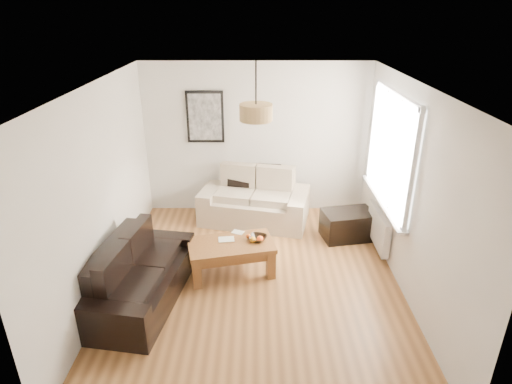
{
  "coord_description": "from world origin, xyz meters",
  "views": [
    {
      "loc": [
        0.01,
        -4.8,
        3.43
      ],
      "look_at": [
        0.0,
        0.6,
        1.05
      ],
      "focal_mm": 30.08,
      "sensor_mm": 36.0,
      "label": 1
    }
  ],
  "objects_px": {
    "loveseat_cream": "(255,197)",
    "coffee_table": "(231,258)",
    "sofa_leather": "(140,273)",
    "ottoman": "(348,225)"
  },
  "relations": [
    {
      "from": "sofa_leather",
      "to": "coffee_table",
      "type": "bearing_deg",
      "value": -52.51
    },
    {
      "from": "sofa_leather",
      "to": "ottoman",
      "type": "bearing_deg",
      "value": -52.33
    },
    {
      "from": "sofa_leather",
      "to": "ottoman",
      "type": "distance_m",
      "value": 3.29
    },
    {
      "from": "coffee_table",
      "to": "ottoman",
      "type": "relative_size",
      "value": 1.46
    },
    {
      "from": "loveseat_cream",
      "to": "ottoman",
      "type": "height_order",
      "value": "loveseat_cream"
    },
    {
      "from": "loveseat_cream",
      "to": "ottoman",
      "type": "bearing_deg",
      "value": -9.01
    },
    {
      "from": "loveseat_cream",
      "to": "sofa_leather",
      "type": "relative_size",
      "value": 0.99
    },
    {
      "from": "loveseat_cream",
      "to": "coffee_table",
      "type": "xyz_separation_m",
      "value": [
        -0.31,
        -1.57,
        -0.21
      ]
    },
    {
      "from": "ottoman",
      "to": "sofa_leather",
      "type": "bearing_deg",
      "value": -151.29
    },
    {
      "from": "sofa_leather",
      "to": "ottoman",
      "type": "xyz_separation_m",
      "value": [
        2.88,
        1.58,
        -0.16
      ]
    }
  ]
}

